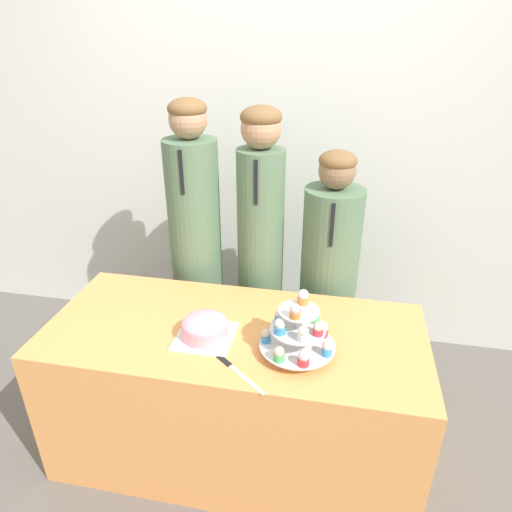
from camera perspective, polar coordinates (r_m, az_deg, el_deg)
The scene contains 8 objects.
wall_back at distance 2.83m, azimuth 2.61°, elevation 15.03°, with size 9.00×0.06×2.70m.
table at distance 2.27m, azimuth -2.59°, elevation -16.62°, with size 1.67×0.73×0.73m.
round_cake at distance 1.97m, azimuth -6.42°, elevation -8.85°, with size 0.24×0.24×0.11m.
cake_knife at distance 1.84m, azimuth -3.08°, elevation -13.68°, with size 0.24×0.19×0.01m.
cupcake_stand at distance 1.84m, azimuth 5.28°, elevation -9.20°, with size 0.31×0.31×0.27m.
student_0 at distance 2.58m, azimuth -7.43°, elevation 0.26°, with size 0.28×0.29×1.62m.
student_1 at distance 2.49m, azimuth 0.55°, elevation -0.18°, with size 0.25×0.25×1.60m.
student_2 at distance 2.52m, azimuth 8.95°, elevation -3.69°, with size 0.30×0.31×1.40m.
Camera 1 is at (0.42, -1.23, 1.92)m, focal length 32.00 mm.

